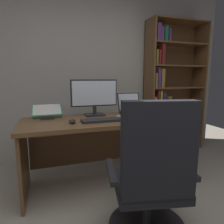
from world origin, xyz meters
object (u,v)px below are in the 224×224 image
laptop (132,109)px  notepad (126,117)px  monitor (94,97)px  computer_mouse (72,121)px  keyboard (102,120)px  office_chair (152,184)px  reading_stand_with_book (47,111)px  desk (103,135)px  bookshelf (168,91)px  open_binder (157,117)px  pen (128,116)px

laptop → notepad: 0.30m
monitor → computer_mouse: size_ratio=5.19×
keyboard → notepad: (0.30, 0.10, -0.01)m
office_chair → reading_stand_with_book: (-0.68, 1.13, 0.38)m
desk → keyboard: (-0.06, -0.19, 0.22)m
office_chair → monitor: 1.21m
office_chair → monitor: monitor is taller
bookshelf → office_chair: 2.11m
bookshelf → open_binder: (-0.76, -0.94, -0.22)m
notepad → pen: 0.02m
bookshelf → computer_mouse: size_ratio=19.86×
bookshelf → computer_mouse: bearing=-151.8°
office_chair → open_binder: bearing=69.5°
pen → reading_stand_with_book: bearing=161.5°
bookshelf → desk: bearing=-151.7°
computer_mouse → reading_stand_with_book: size_ratio=0.32×
notepad → bookshelf: bearing=36.9°
desk → monitor: size_ratio=3.21×
monitor → laptop: size_ratio=1.67×
notepad → open_binder: bearing=-26.5°
monitor → computer_mouse: 0.49m
monitor → notepad: (0.30, -0.23, -0.21)m
monitor → keyboard: bearing=-90.0°
desk → monitor: 0.45m
reading_stand_with_book → notepad: 0.88m
laptop → computer_mouse: size_ratio=3.11×
keyboard → monitor: bearing=90.0°
computer_mouse → pen: computer_mouse is taller
pen → desk: bearing=160.2°
reading_stand_with_book → pen: (0.85, -0.28, -0.05)m
office_chair → open_binder: office_chair is taller
bookshelf → monitor: bookshelf is taller
computer_mouse → pen: size_ratio=0.74×
open_binder → pen: bearing=146.2°
bookshelf → office_chair: (-1.21, -1.64, -0.54)m
notepad → office_chair: bearing=-100.0°
open_binder → notepad: size_ratio=2.14×
office_chair → pen: 0.92m
office_chair → laptop: (0.32, 1.09, 0.36)m
bookshelf → reading_stand_with_book: size_ratio=6.42×
monitor → laptop: 0.51m
monitor → notepad: size_ratio=2.57×
desk → notepad: size_ratio=8.26×
desk → keyboard: size_ratio=4.13×
keyboard → open_binder: (0.60, -0.05, -0.00)m
pen → laptop: bearing=57.4°
office_chair → computer_mouse: bearing=133.1°
bookshelf → monitor: bearing=-157.7°
reading_stand_with_book → pen: reading_stand_with_book is taller
open_binder → laptop: bearing=101.4°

